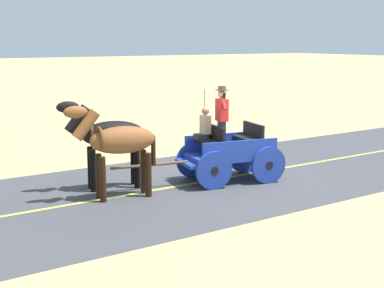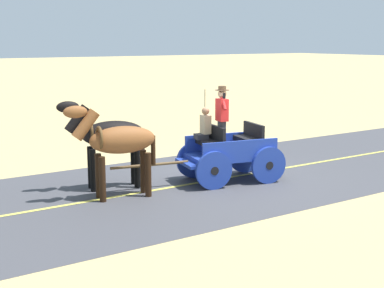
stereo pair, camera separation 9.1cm
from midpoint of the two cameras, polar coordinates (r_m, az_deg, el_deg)
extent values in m
plane|color=tan|center=(14.77, 3.88, -3.48)|extent=(200.00, 200.00, 0.00)
cube|color=#424247|center=(14.77, 3.88, -3.47)|extent=(6.35, 160.00, 0.01)
cube|color=#DBCC4C|center=(14.77, 3.88, -3.45)|extent=(0.12, 160.00, 0.00)
cube|color=#1E3899|center=(14.32, 3.82, -1.23)|extent=(1.59, 2.39, 0.12)
cube|color=#1E3899|center=(13.76, 4.89, -0.55)|extent=(0.45, 2.06, 0.44)
cube|color=#1E3899|center=(14.76, 2.85, 0.26)|extent=(0.45, 2.06, 0.44)
cube|color=#1E3899|center=(13.85, -0.71, -2.05)|extent=(1.11, 0.44, 0.08)
cube|color=#1E3899|center=(14.92, 7.94, -1.53)|extent=(0.74, 0.33, 0.06)
cube|color=black|center=(13.99, 1.62, 0.09)|extent=(1.07, 0.55, 0.14)
cube|color=black|center=(14.02, 2.30, 1.03)|extent=(1.02, 0.27, 0.44)
cube|color=black|center=(14.47, 5.59, 0.40)|extent=(1.07, 0.55, 0.14)
cube|color=black|center=(14.51, 6.24, 1.31)|extent=(1.02, 0.27, 0.44)
cylinder|color=#1E3899|center=(13.46, 2.11, -2.78)|extent=(0.28, 0.96, 0.96)
cylinder|color=black|center=(13.46, 2.11, -2.78)|extent=(0.16, 0.23, 0.21)
cylinder|color=#1E3899|center=(14.62, -0.03, -1.68)|extent=(0.28, 0.96, 0.96)
cylinder|color=black|center=(14.62, -0.03, -1.68)|extent=(0.16, 0.23, 0.21)
cylinder|color=#1E3899|center=(14.16, 7.78, -2.19)|extent=(0.28, 0.96, 0.96)
cylinder|color=black|center=(14.16, 7.78, -2.19)|extent=(0.16, 0.23, 0.21)
cylinder|color=#1E3899|center=(15.26, 5.31, -1.19)|extent=(0.28, 0.96, 0.96)
cylinder|color=black|center=(15.26, 5.31, -1.19)|extent=(0.16, 0.23, 0.21)
cylinder|color=brown|center=(13.51, -4.57, -2.19)|extent=(0.45, 1.98, 0.07)
cylinder|color=black|center=(14.14, 1.14, 3.09)|extent=(0.02, 0.02, 1.30)
cylinder|color=#2D2D33|center=(13.94, 2.91, 0.59)|extent=(0.22, 0.22, 0.90)
cube|color=red|center=(13.83, 2.94, 3.57)|extent=(0.38, 0.28, 0.56)
sphere|color=tan|center=(13.79, 2.95, 5.22)|extent=(0.22, 0.22, 0.22)
cylinder|color=#473323|center=(13.78, 2.96, 5.63)|extent=(0.36, 0.36, 0.01)
cylinder|color=#473323|center=(13.77, 2.96, 5.84)|extent=(0.20, 0.20, 0.10)
cylinder|color=red|center=(13.63, 3.12, 4.22)|extent=(0.27, 0.13, 0.32)
cube|color=black|center=(13.55, 3.16, 5.03)|extent=(0.03, 0.07, 0.14)
cube|color=#2D2D33|center=(14.14, 0.76, 0.79)|extent=(0.34, 0.37, 0.14)
cube|color=tan|center=(14.13, 1.21, 2.06)|extent=(0.33, 0.25, 0.48)
sphere|color=#9E7051|center=(14.09, 1.22, 3.46)|extent=(0.20, 0.20, 0.20)
ellipsoid|color=brown|center=(12.71, -7.42, 0.43)|extent=(0.82, 1.63, 0.64)
cylinder|color=black|center=(12.58, -9.48, -3.68)|extent=(0.15, 0.15, 1.05)
cylinder|color=black|center=(12.92, -9.88, -3.30)|extent=(0.15, 0.15, 1.05)
cylinder|color=black|center=(12.88, -4.76, -3.23)|extent=(0.15, 0.15, 1.05)
cylinder|color=black|center=(13.21, -5.28, -2.88)|extent=(0.15, 0.15, 1.05)
cylinder|color=brown|center=(12.44, -11.19, 1.95)|extent=(0.37, 0.68, 0.73)
ellipsoid|color=brown|center=(12.35, -12.24, 3.27)|extent=(0.31, 0.57, 0.28)
cube|color=black|center=(12.44, -11.11, 2.12)|extent=(0.15, 0.51, 0.56)
cylinder|color=black|center=(12.99, -4.25, -0.64)|extent=(0.11, 0.11, 0.70)
torus|color=brown|center=(12.56, -9.82, 0.60)|extent=(0.55, 0.16, 0.55)
ellipsoid|color=black|center=(13.57, -8.42, 1.06)|extent=(0.91, 1.65, 0.64)
cylinder|color=black|center=(13.46, -10.44, -2.75)|extent=(0.15, 0.15, 1.05)
cylinder|color=black|center=(13.81, -10.70, -2.42)|extent=(0.15, 0.15, 1.05)
cylinder|color=black|center=(13.68, -5.93, -2.42)|extent=(0.15, 0.15, 1.05)
cylinder|color=black|center=(14.02, -6.30, -2.09)|extent=(0.15, 0.15, 1.05)
cylinder|color=black|center=(13.36, -12.01, 2.53)|extent=(0.40, 0.69, 0.73)
ellipsoid|color=black|center=(13.30, -13.00, 3.76)|extent=(0.34, 0.58, 0.28)
cube|color=black|center=(13.36, -11.93, 2.68)|extent=(0.18, 0.50, 0.56)
cylinder|color=black|center=(13.79, -5.38, 0.01)|extent=(0.11, 0.11, 0.70)
torus|color=brown|center=(13.46, -10.71, 1.25)|extent=(0.55, 0.20, 0.55)
camera|label=1|loc=(0.05, -90.19, -0.04)|focal=51.25mm
camera|label=2|loc=(0.05, 89.81, 0.04)|focal=51.25mm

